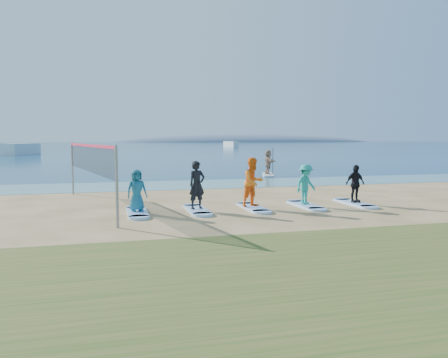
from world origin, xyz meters
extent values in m
plane|color=tan|center=(0.00, 0.00, 0.00)|extent=(600.00, 600.00, 0.00)
plane|color=teal|center=(0.00, 10.50, 0.01)|extent=(600.00, 600.00, 0.00)
plane|color=navy|center=(0.00, 160.00, 0.01)|extent=(600.00, 600.00, 0.00)
ellipsoid|color=slate|center=(95.00, 300.00, 0.00)|extent=(220.00, 56.00, 18.00)
cylinder|color=gray|center=(-4.07, -1.17, 1.25)|extent=(0.09, 0.09, 2.50)
cylinder|color=gray|center=(-6.02, 7.62, 1.25)|extent=(0.09, 0.09, 2.50)
cube|color=black|center=(-5.05, 3.23, 1.90)|extent=(1.98, 8.79, 1.00)
cube|color=red|center=(-5.05, 3.23, 2.42)|extent=(2.01, 8.80, 0.10)
cube|color=silver|center=(6.81, 15.13, 0.06)|extent=(1.56, 3.07, 0.12)
imported|color=tan|center=(6.81, 15.13, 1.00)|extent=(0.57, 1.64, 1.75)
cube|color=silver|center=(-18.63, 64.52, 0.00)|extent=(5.32, 7.97, 1.85)
cube|color=silver|center=(32.76, 118.69, 0.00)|extent=(3.33, 7.04, 1.75)
cube|color=#A4CCFF|center=(-3.35, 1.24, 0.04)|extent=(0.70, 2.20, 0.09)
imported|color=#1B6584|center=(-3.35, 1.24, 0.84)|extent=(0.84, 0.66, 1.50)
cube|color=#A4CCFF|center=(-1.16, 1.24, 0.04)|extent=(0.70, 2.20, 0.09)
imported|color=black|center=(-1.16, 1.24, 0.98)|extent=(0.75, 0.61, 1.78)
cube|color=#A4CCFF|center=(1.03, 1.24, 0.04)|extent=(0.70, 2.20, 0.09)
imported|color=orange|center=(1.03, 1.24, 1.03)|extent=(1.11, 0.99, 1.88)
cube|color=#A4CCFF|center=(3.22, 1.24, 0.04)|extent=(0.70, 2.20, 0.09)
imported|color=teal|center=(3.22, 1.24, 0.88)|extent=(1.18, 0.97, 1.59)
cube|color=#A4CCFF|center=(5.41, 1.24, 0.04)|extent=(0.70, 2.20, 0.09)
imported|color=black|center=(5.41, 1.24, 0.86)|extent=(0.94, 0.51, 1.53)
camera|label=1|loc=(-4.25, -14.53, 2.70)|focal=35.00mm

